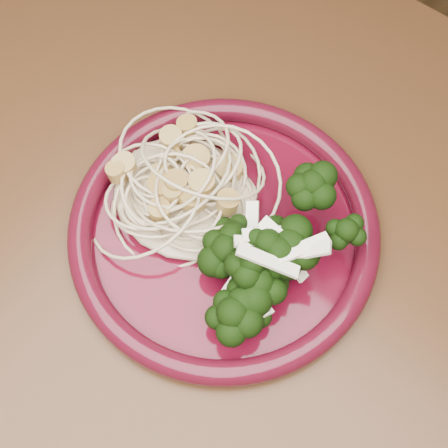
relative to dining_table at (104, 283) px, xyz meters
name	(u,v)px	position (x,y,z in m)	size (l,w,h in m)	color
dining_table	(104,283)	(0.00, 0.00, 0.00)	(1.20, 0.80, 0.75)	#472814
dinner_plate	(224,230)	(0.09, 0.08, 0.11)	(0.27, 0.27, 0.02)	#480716
spaghetti_pile	(184,191)	(0.04, 0.08, 0.12)	(0.13, 0.11, 0.03)	beige
scallop_cluster	(181,170)	(0.04, 0.08, 0.15)	(0.12, 0.12, 0.04)	tan
broccoli_pile	(277,262)	(0.14, 0.07, 0.13)	(0.09, 0.14, 0.05)	black
onion_garnish	(280,246)	(0.14, 0.07, 0.16)	(0.06, 0.09, 0.05)	#F3EBCC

